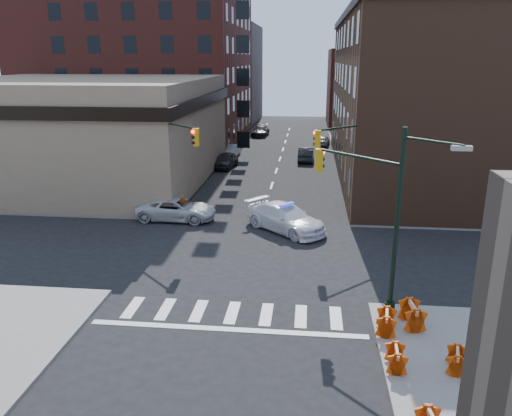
% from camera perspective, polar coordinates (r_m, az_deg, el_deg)
% --- Properties ---
extents(ground, '(140.00, 140.00, 0.00)m').
position_cam_1_polar(ground, '(28.44, -0.65, -5.33)').
color(ground, black).
rests_on(ground, ground).
extents(sidewalk_nw, '(34.00, 54.50, 0.15)m').
position_cam_1_polar(sidewalk_nw, '(65.30, -17.70, 6.64)').
color(sidewalk_nw, gray).
rests_on(sidewalk_nw, ground).
extents(sidewalk_ne, '(34.00, 54.50, 0.15)m').
position_cam_1_polar(sidewalk_ne, '(63.08, 24.49, 5.59)').
color(sidewalk_ne, gray).
rests_on(sidewalk_ne, ground).
extents(bank_building, '(22.00, 22.00, 9.00)m').
position_cam_1_polar(bank_building, '(47.56, -19.20, 8.38)').
color(bank_building, '#8A765A').
rests_on(bank_building, ground).
extents(apartment_block, '(25.00, 25.00, 24.00)m').
position_cam_1_polar(apartment_block, '(69.61, -12.59, 17.49)').
color(apartment_block, maroon).
rests_on(apartment_block, ground).
extents(commercial_row_ne, '(14.00, 34.00, 14.00)m').
position_cam_1_polar(commercial_row_ne, '(49.79, 17.91, 11.74)').
color(commercial_row_ne, '#503120').
rests_on(commercial_row_ne, ground).
extents(filler_nw, '(20.00, 18.00, 16.00)m').
position_cam_1_polar(filler_nw, '(90.24, -6.36, 14.99)').
color(filler_nw, brown).
rests_on(filler_nw, ground).
extents(filler_ne, '(16.00, 16.00, 12.00)m').
position_cam_1_polar(filler_ne, '(84.99, 13.81, 13.16)').
color(filler_ne, maroon).
rests_on(filler_ne, ground).
extents(signal_pole_se, '(5.40, 5.27, 8.00)m').
position_cam_1_polar(signal_pole_se, '(21.71, 13.58, 0.00)').
color(signal_pole_se, black).
rests_on(signal_pole_se, sidewalk_se).
extents(signal_pole_nw, '(3.58, 3.67, 8.00)m').
position_cam_1_polar(signal_pole_nw, '(33.36, -9.66, 5.55)').
color(signal_pole_nw, black).
rests_on(signal_pole_nw, sidewalk_nw).
extents(signal_pole_ne, '(3.67, 3.58, 8.00)m').
position_cam_1_polar(signal_pole_ne, '(32.26, 10.85, 5.10)').
color(signal_pole_ne, black).
rests_on(signal_pole_ne, sidewalk_ne).
extents(tree_ne_near, '(3.00, 3.00, 4.85)m').
position_cam_1_polar(tree_ne_near, '(52.83, 10.92, 8.65)').
color(tree_ne_near, black).
rests_on(tree_ne_near, sidewalk_ne).
extents(tree_ne_far, '(3.00, 3.00, 4.85)m').
position_cam_1_polar(tree_ne_far, '(60.75, 10.33, 9.71)').
color(tree_ne_far, black).
rests_on(tree_ne_far, sidewalk_ne).
extents(police_car, '(5.95, 5.69, 1.70)m').
position_cam_1_polar(police_car, '(32.06, 3.40, -1.15)').
color(police_car, white).
rests_on(police_car, ground).
extents(pickup, '(5.47, 2.63, 1.50)m').
position_cam_1_polar(pickup, '(34.64, -9.09, -0.13)').
color(pickup, silver).
rests_on(pickup, ground).
extents(parked_car_wnear, '(2.40, 4.71, 1.54)m').
position_cam_1_polar(parked_car_wnear, '(50.68, -3.53, 5.46)').
color(parked_car_wnear, black).
rests_on(parked_car_wnear, ground).
extents(parked_car_wfar, '(1.61, 4.03, 1.30)m').
position_cam_1_polar(parked_car_wfar, '(56.68, -2.77, 6.56)').
color(parked_car_wfar, gray).
rests_on(parked_car_wfar, ground).
extents(parked_car_wdeep, '(2.44, 5.23, 1.48)m').
position_cam_1_polar(parked_car_wdeep, '(71.76, 0.51, 8.82)').
color(parked_car_wdeep, black).
rests_on(parked_car_wdeep, ground).
extents(parked_car_enear, '(1.70, 4.59, 1.50)m').
position_cam_1_polar(parked_car_enear, '(54.28, 5.73, 6.15)').
color(parked_car_enear, black).
rests_on(parked_car_enear, ground).
extents(parked_car_efar, '(1.89, 3.89, 1.28)m').
position_cam_1_polar(parked_car_efar, '(64.37, 7.69, 7.65)').
color(parked_car_efar, gray).
rests_on(parked_car_efar, ground).
extents(pedestrian_a, '(0.70, 0.66, 1.61)m').
position_cam_1_polar(pedestrian_a, '(36.30, -16.38, 0.51)').
color(pedestrian_a, black).
rests_on(pedestrian_a, sidewalk_nw).
extents(pedestrian_b, '(1.07, 1.02, 1.74)m').
position_cam_1_polar(pedestrian_b, '(37.88, -18.19, 1.12)').
color(pedestrian_b, black).
rests_on(pedestrian_b, sidewalk_nw).
extents(pedestrian_c, '(1.17, 1.00, 1.88)m').
position_cam_1_polar(pedestrian_c, '(38.71, -16.67, 1.69)').
color(pedestrian_c, '#1E232E').
rests_on(pedestrian_c, sidewalk_nw).
extents(barrel_road, '(0.69, 0.69, 1.09)m').
position_cam_1_polar(barrel_road, '(33.39, 3.76, -0.97)').
color(barrel_road, '#BF4109').
rests_on(barrel_road, ground).
extents(barrel_bank, '(0.82, 0.82, 1.13)m').
position_cam_1_polar(barrel_bank, '(35.30, -8.30, -0.09)').
color(barrel_bank, orange).
rests_on(barrel_bank, ground).
extents(barricade_se_a, '(0.78, 1.28, 0.90)m').
position_cam_1_polar(barricade_se_a, '(21.04, 14.65, -12.53)').
color(barricade_se_a, orange).
rests_on(barricade_se_a, sidewalk_se).
extents(barricade_se_b, '(0.79, 1.40, 1.01)m').
position_cam_1_polar(barricade_se_b, '(21.72, 17.40, -11.63)').
color(barricade_se_b, orange).
rests_on(barricade_se_b, sidewalk_se).
extents(barricade_se_c, '(0.77, 1.16, 0.80)m').
position_cam_1_polar(barricade_se_c, '(19.56, 21.96, -15.87)').
color(barricade_se_c, '#E5430A').
rests_on(barricade_se_c, sidewalk_se).
extents(barricade_se_d, '(0.61, 1.11, 0.81)m').
position_cam_1_polar(barricade_se_d, '(18.99, 15.70, -16.24)').
color(barricade_se_d, orange).
rests_on(barricade_se_d, sidewalk_se).
extents(barricade_nw_a, '(1.40, 0.81, 1.00)m').
position_cam_1_polar(barricade_nw_a, '(36.88, -9.26, 0.75)').
color(barricade_nw_a, '#DA480A').
rests_on(barricade_nw_a, sidewalk_nw).
extents(barricade_nw_b, '(1.19, 0.75, 0.83)m').
position_cam_1_polar(barricade_nw_b, '(36.88, -18.37, -0.05)').
color(barricade_nw_b, red).
rests_on(barricade_nw_b, sidewalk_nw).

